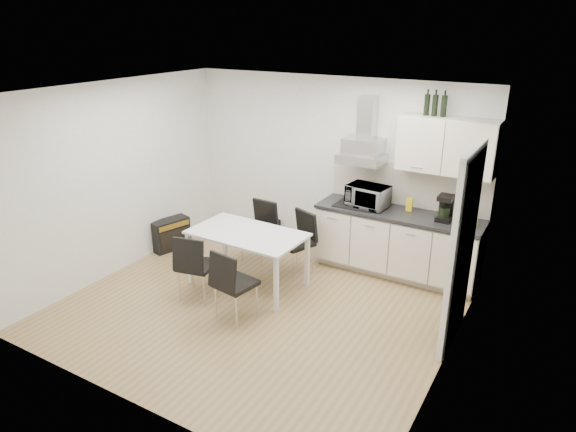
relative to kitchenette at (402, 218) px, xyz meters
name	(u,v)px	position (x,y,z in m)	size (l,w,h in m)	color
ground	(258,307)	(-1.19, -1.73, -0.83)	(4.50, 4.50, 0.00)	#A38555
wall_back	(332,167)	(-1.19, 0.27, 0.47)	(4.50, 0.10, 2.60)	white
wall_front	(122,279)	(-1.19, -3.73, 0.47)	(4.50, 0.10, 2.60)	white
wall_left	(117,179)	(-3.44, -1.73, 0.47)	(0.10, 4.00, 2.60)	white
wall_right	(456,249)	(1.06, -1.73, 0.47)	(0.10, 4.00, 2.60)	white
ceiling	(253,92)	(-1.19, -1.73, 1.77)	(4.50, 4.50, 0.00)	white
doorway	(462,251)	(1.02, -1.18, 0.22)	(0.08, 1.04, 2.10)	white
kitchenette	(402,218)	(0.00, 0.00, 0.00)	(2.22, 0.64, 2.52)	beige
dining_table	(247,238)	(-1.62, -1.31, -0.16)	(1.50, 0.88, 0.75)	white
chair_far_left	(258,232)	(-1.91, -0.62, -0.39)	(0.44, 0.50, 0.88)	black
chair_far_right	(295,244)	(-1.25, -0.71, -0.39)	(0.44, 0.50, 0.88)	black
chair_near_left	(197,266)	(-1.97, -1.91, -0.39)	(0.44, 0.50, 0.88)	black
chair_near_right	(236,284)	(-1.28, -2.06, -0.39)	(0.44, 0.50, 0.88)	black
guitar_amp	(171,234)	(-3.30, -0.96, -0.59)	(0.39, 0.62, 0.48)	black
floor_speaker	(273,229)	(-2.16, 0.17, -0.67)	(0.19, 0.17, 0.32)	black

